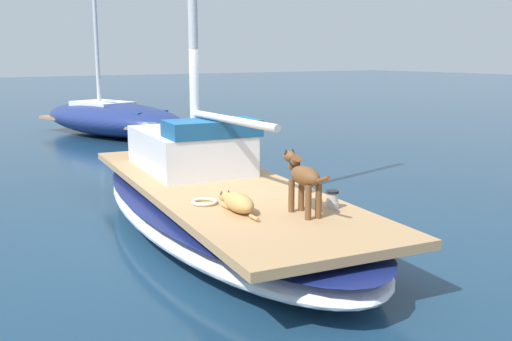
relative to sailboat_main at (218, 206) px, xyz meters
The scene contains 8 objects.
ground_plane 0.34m from the sailboat_main, ahead, with size 120.00×120.00×0.00m, color navy.
sailboat_main is the anchor object (origin of this frame).
cabin_house 1.30m from the sailboat_main, 82.40° to the left, with size 1.66×2.38×0.84m.
dog_tan 1.58m from the sailboat_main, 110.24° to the right, with size 0.31×0.95×0.22m.
dog_brown 2.06m from the sailboat_main, 88.92° to the right, with size 0.27×0.94×0.70m.
deck_winch 2.00m from the sailboat_main, 75.58° to the right, with size 0.16×0.16×0.21m.
coiled_rope 1.19m from the sailboat_main, 126.65° to the right, with size 0.32×0.32×0.04m, color beige.
moored_boat_far_astern 10.44m from the sailboat_main, 78.96° to the left, with size 3.84×6.36×6.08m.
Camera 1 is at (-3.86, -7.08, 2.44)m, focal length 41.44 mm.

